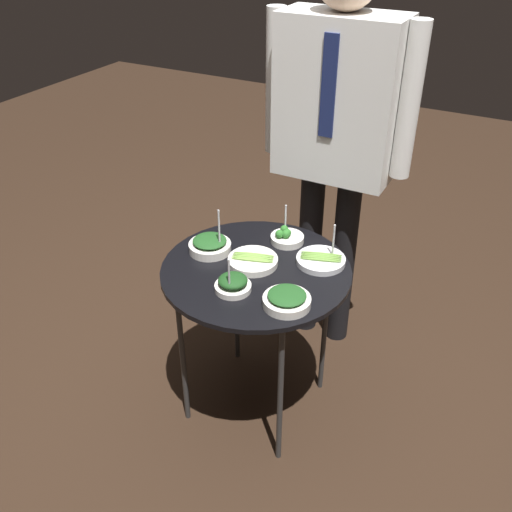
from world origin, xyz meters
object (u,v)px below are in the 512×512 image
at_px(serving_cart, 256,279).
at_px(waiter_figure, 337,119).
at_px(bowl_asparagus_back_right, 321,260).
at_px(bowl_spinach_far_rim, 287,300).
at_px(bowl_asparagus_front_left, 253,261).
at_px(bowl_broccoli_mid_right, 286,237).
at_px(bowl_spinach_front_right, 233,284).
at_px(bowl_spinach_front_center, 210,245).

bearing_deg(serving_cart, waiter_figure, 84.15).
relative_size(serving_cart, bowl_asparagus_back_right, 3.84).
bearing_deg(bowl_spinach_far_rim, bowl_asparagus_front_left, 142.67).
bearing_deg(serving_cart, bowl_spinach_far_rim, -37.09).
bearing_deg(bowl_broccoli_mid_right, serving_cart, -94.87).
xyz_separation_m(bowl_broccoli_mid_right, waiter_figure, (0.04, 0.34, 0.35)).
distance_m(bowl_asparagus_front_left, waiter_figure, 0.64).
bearing_deg(waiter_figure, bowl_spinach_front_right, -95.16).
xyz_separation_m(bowl_spinach_front_center, bowl_asparagus_front_left, (0.18, -0.00, -0.01)).
relative_size(serving_cart, bowl_broccoli_mid_right, 4.81).
bearing_deg(serving_cart, bowl_spinach_front_center, 174.16).
distance_m(bowl_spinach_front_right, bowl_asparagus_front_left, 0.17).
relative_size(bowl_broccoli_mid_right, bowl_asparagus_back_right, 0.80).
relative_size(bowl_spinach_front_center, waiter_figure, 0.11).
height_order(bowl_spinach_front_center, bowl_spinach_far_rim, bowl_spinach_front_center).
bearing_deg(bowl_spinach_far_rim, bowl_spinach_front_center, 157.44).
relative_size(bowl_asparagus_back_right, bowl_asparagus_front_left, 0.99).
distance_m(bowl_spinach_front_right, waiter_figure, 0.78).
relative_size(bowl_asparagus_back_right, bowl_spinach_far_rim, 1.13).
bearing_deg(bowl_asparagus_front_left, serving_cart, -39.33).
bearing_deg(bowl_asparagus_back_right, bowl_broccoli_mid_right, 157.22).
bearing_deg(bowl_spinach_front_right, waiter_figure, 84.84).
bearing_deg(bowl_spinach_front_center, bowl_asparagus_back_right, 16.84).
relative_size(bowl_broccoli_mid_right, bowl_spinach_front_right, 0.98).
bearing_deg(waiter_figure, bowl_asparagus_front_left, -98.39).
bearing_deg(bowl_asparagus_front_left, bowl_spinach_far_rim, -37.33).
relative_size(bowl_spinach_far_rim, waiter_figure, 0.09).
height_order(bowl_broccoli_mid_right, bowl_spinach_front_right, bowl_spinach_front_right).
relative_size(serving_cart, waiter_figure, 0.41).
height_order(serving_cart, bowl_spinach_front_center, bowl_spinach_front_center).
height_order(bowl_asparagus_back_right, bowl_spinach_far_rim, bowl_asparagus_back_right).
bearing_deg(bowl_broccoli_mid_right, waiter_figure, 83.55).
distance_m(serving_cart, bowl_broccoli_mid_right, 0.22).
xyz_separation_m(bowl_broccoli_mid_right, bowl_spinach_front_right, (-0.02, -0.35, 0.00)).
xyz_separation_m(bowl_asparagus_front_left, waiter_figure, (0.08, 0.53, 0.36)).
bearing_deg(serving_cart, bowl_asparagus_front_left, 140.67).
bearing_deg(bowl_spinach_far_rim, bowl_asparagus_back_right, 89.64).
height_order(bowl_asparagus_back_right, bowl_asparagus_front_left, bowl_asparagus_back_right).
bearing_deg(bowl_spinach_front_center, waiter_figure, 64.13).
bearing_deg(bowl_spinach_far_rim, bowl_broccoli_mid_right, 115.61).
bearing_deg(bowl_asparagus_back_right, bowl_spinach_far_rim, -90.36).
distance_m(bowl_asparagus_back_right, bowl_spinach_front_center, 0.40).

